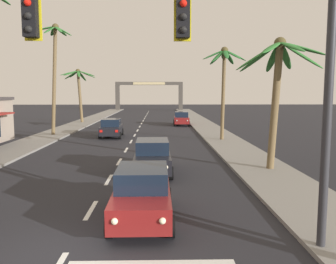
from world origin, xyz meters
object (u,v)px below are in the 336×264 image
object	(u,v)px
sedan_parked_nearest_kerb	(181,118)
town_gateway_arch	(149,92)
palm_left_third	(55,61)
palm_left_farthest	(79,83)
sedan_third_in_queue	(152,156)
traffic_signal_mast	(188,47)
sedan_lead_at_stop_bar	(142,193)
palm_right_second	(278,75)
sedan_oncoming_far	(111,128)
palm_right_third	(224,70)

from	to	relation	value
sedan_parked_nearest_kerb	town_gateway_arch	distance (m)	36.80
palm_left_third	palm_left_farthest	size ratio (longest dim) A/B	1.44
sedan_third_in_queue	palm_left_third	size ratio (longest dim) A/B	0.43
traffic_signal_mast	sedan_lead_at_stop_bar	size ratio (longest dim) A/B	2.47
palm_left_third	town_gateway_arch	bearing A→B (deg)	81.13
traffic_signal_mast	sedan_parked_nearest_kerb	xyz separation A→B (m)	(1.98, 34.76, -4.29)
sedan_lead_at_stop_bar	town_gateway_arch	distance (m)	68.77
palm_left_farthest	palm_right_second	size ratio (longest dim) A/B	1.05
sedan_oncoming_far	town_gateway_arch	bearing A→B (deg)	87.57
palm_left_third	palm_right_second	distance (m)	21.96
sedan_third_in_queue	sedan_lead_at_stop_bar	bearing A→B (deg)	-91.66
sedan_third_in_queue	traffic_signal_mast	bearing A→B (deg)	-83.15
sedan_third_in_queue	palm_left_farthest	bearing A→B (deg)	109.32
sedan_lead_at_stop_bar	sedan_parked_nearest_kerb	bearing A→B (deg)	84.28
sedan_lead_at_stop_bar	sedan_oncoming_far	size ratio (longest dim) A/B	0.99
sedan_lead_at_stop_bar	palm_right_second	world-z (taller)	palm_right_second
palm_right_second	palm_left_third	bearing A→B (deg)	135.70
traffic_signal_mast	palm_left_farthest	distance (m)	39.83
sedan_lead_at_stop_bar	sedan_parked_nearest_kerb	xyz separation A→B (m)	(3.24, 32.37, 0.00)
sedan_parked_nearest_kerb	palm_left_farthest	bearing A→B (deg)	165.57
sedan_lead_at_stop_bar	sedan_parked_nearest_kerb	size ratio (longest dim) A/B	0.99
sedan_oncoming_far	palm_right_third	bearing A→B (deg)	-16.14
sedan_lead_at_stop_bar	palm_right_second	distance (m)	10.31
traffic_signal_mast	sedan_oncoming_far	size ratio (longest dim) A/B	2.45
sedan_parked_nearest_kerb	palm_left_farthest	size ratio (longest dim) A/B	0.63
sedan_parked_nearest_kerb	sedan_third_in_queue	bearing A→B (deg)	-96.74
traffic_signal_mast	palm_right_second	size ratio (longest dim) A/B	1.61
traffic_signal_mast	palm_left_third	world-z (taller)	palm_left_third
traffic_signal_mast	palm_right_third	bearing A→B (deg)	77.38
palm_right_third	palm_left_farthest	bearing A→B (deg)	132.06
palm_right_second	sedan_lead_at_stop_bar	bearing A→B (deg)	-133.83
palm_right_third	sedan_oncoming_far	bearing A→B (deg)	163.86
palm_right_second	palm_right_third	bearing A→B (deg)	93.50
traffic_signal_mast	sedan_lead_at_stop_bar	world-z (taller)	traffic_signal_mast
sedan_lead_at_stop_bar	town_gateway_arch	bearing A→B (deg)	91.53
traffic_signal_mast	palm_right_third	world-z (taller)	palm_right_third
sedan_third_in_queue	palm_left_third	xyz separation A→B (m)	(-9.29, 15.57, 6.13)
sedan_parked_nearest_kerb	palm_right_second	world-z (taller)	palm_right_second
sedan_oncoming_far	palm_left_third	world-z (taller)	palm_left_third
sedan_oncoming_far	palm_right_third	distance (m)	11.30
sedan_lead_at_stop_bar	palm_right_second	xyz separation A→B (m)	(6.55, 6.83, 4.11)
palm_left_farthest	traffic_signal_mast	bearing A→B (deg)	-73.47
palm_right_third	sedan_parked_nearest_kerb	bearing A→B (deg)	100.42
sedan_parked_nearest_kerb	town_gateway_arch	xyz separation A→B (m)	(-5.07, 36.30, 3.35)
palm_left_farthest	palm_right_second	bearing A→B (deg)	-60.16
sedan_third_in_queue	palm_right_third	size ratio (longest dim) A/B	0.58
palm_right_second	palm_right_third	xyz separation A→B (m)	(-0.69, 11.32, 0.93)
sedan_lead_at_stop_bar	town_gateway_arch	size ratio (longest dim) A/B	0.29
palm_left_farthest	town_gateway_arch	size ratio (longest dim) A/B	0.47
sedan_parked_nearest_kerb	palm_left_farthest	distance (m)	14.45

